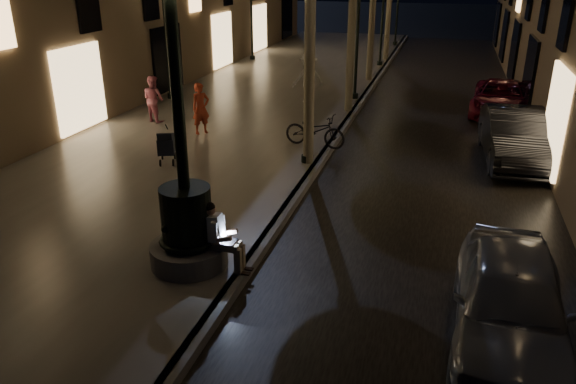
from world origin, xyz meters
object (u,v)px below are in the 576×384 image
(bicycle, at_px, (315,130))
(car_second, at_px, (515,136))
(lamp_curb_b, at_px, (358,20))
(pedestrian_white, at_px, (308,78))
(fountain_lamppost, at_px, (186,213))
(pedestrian_pink, at_px, (154,99))
(car_third, at_px, (501,98))
(stroller, at_px, (166,145))
(lamp_curb_a, at_px, (308,49))
(lamp_left_b, at_px, (165,20))
(car_front, at_px, (510,301))
(lamp_curb_c, at_px, (383,5))
(seated_man_laptop, at_px, (219,234))
(pedestrian_red, at_px, (201,108))
(lamp_left_c, at_px, (251,2))

(bicycle, bearing_deg, car_second, -72.88)
(lamp_curb_b, bearing_deg, pedestrian_white, -145.01)
(fountain_lamppost, relative_size, pedestrian_pink, 3.31)
(car_third, distance_m, pedestrian_white, 7.23)
(car_third, distance_m, pedestrian_pink, 12.58)
(stroller, height_order, car_second, car_second)
(lamp_curb_a, distance_m, pedestrian_pink, 6.97)
(lamp_curb_b, height_order, lamp_left_b, same)
(pedestrian_pink, bearing_deg, lamp_left_b, -49.98)
(fountain_lamppost, bearing_deg, lamp_left_b, 118.07)
(car_front, bearing_deg, lamp_left_b, 135.40)
(lamp_curb_c, distance_m, pedestrian_pink, 14.79)
(car_front, xyz_separation_m, bicycle, (-4.82, 7.93, 0.00))
(seated_man_laptop, relative_size, bicycle, 0.68)
(pedestrian_red, relative_size, pedestrian_pink, 1.03)
(fountain_lamppost, xyz_separation_m, pedestrian_white, (-0.96, 12.84, -0.07))
(fountain_lamppost, relative_size, stroller, 5.02)
(stroller, xyz_separation_m, car_third, (9.14, 8.81, -0.11))
(car_front, bearing_deg, lamp_curb_a, 128.00)
(lamp_curb_a, bearing_deg, car_second, 21.89)
(lamp_curb_c, relative_size, stroller, 4.64)
(fountain_lamppost, bearing_deg, bicycle, 85.38)
(pedestrian_red, xyz_separation_m, pedestrian_white, (2.24, 5.05, 0.14))
(lamp_left_b, distance_m, car_front, 17.39)
(seated_man_laptop, relative_size, lamp_curb_a, 0.27)
(lamp_left_c, bearing_deg, seated_man_laptop, -72.32)
(stroller, height_order, bicycle, stroller)
(lamp_curb_a, bearing_deg, car_third, 54.51)
(fountain_lamppost, relative_size, pedestrian_white, 2.75)
(lamp_curb_c, relative_size, car_second, 1.07)
(lamp_curb_c, xyz_separation_m, car_front, (4.72, -22.50, -2.55))
(lamp_curb_c, distance_m, car_second, 15.05)
(seated_man_laptop, xyz_separation_m, pedestrian_red, (-3.80, 7.79, 0.13))
(fountain_lamppost, relative_size, car_third, 1.19)
(car_third, bearing_deg, stroller, -130.48)
(pedestrian_red, height_order, bicycle, pedestrian_red)
(car_third, bearing_deg, lamp_left_b, -166.70)
(lamp_left_c, relative_size, pedestrian_pink, 3.06)
(lamp_left_c, bearing_deg, pedestrian_pink, -85.39)
(lamp_curb_b, xyz_separation_m, pedestrian_pink, (-6.03, -5.32, -2.25))
(lamp_curb_b, relative_size, stroller, 4.64)
(car_front, height_order, pedestrian_white, pedestrian_white)
(pedestrian_white, bearing_deg, lamp_left_b, -21.11)
(lamp_curb_c, bearing_deg, bicycle, -90.39)
(lamp_curb_b, relative_size, pedestrian_white, 2.54)
(lamp_left_b, xyz_separation_m, bicycle, (7.00, -4.57, -2.54))
(lamp_curb_c, relative_size, pedestrian_white, 2.54)
(car_second, xyz_separation_m, car_third, (0.00, 5.50, -0.13))
(seated_man_laptop, relative_size, car_third, 0.29)
(lamp_curb_b, relative_size, car_third, 1.10)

